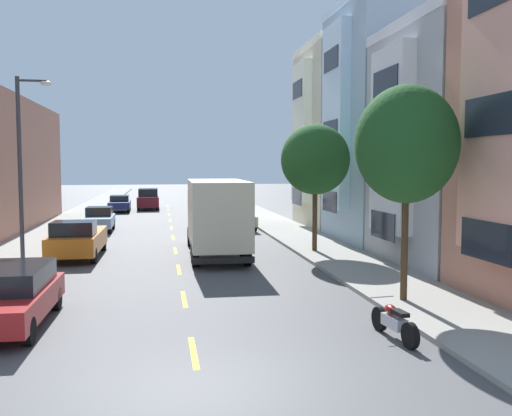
{
  "coord_description": "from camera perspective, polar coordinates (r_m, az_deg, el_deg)",
  "views": [
    {
      "loc": [
        -0.68,
        -10.2,
        4.13
      ],
      "look_at": [
        4.84,
        22.25,
        1.61
      ],
      "focal_mm": 39.53,
      "sensor_mm": 36.0,
      "label": 1
    }
  ],
  "objects": [
    {
      "name": "parked_hatchback_champagne",
      "position": [
        35.91,
        -1.73,
        -1.01
      ],
      "size": [
        1.85,
        4.04,
        1.5
      ],
      "color": "tan",
      "rests_on": "ground_plane"
    },
    {
      "name": "lane_centerline_dashes",
      "position": [
        34.95,
        -8.48,
        -2.44
      ],
      "size": [
        0.14,
        47.2,
        0.01
      ],
      "color": "yellow",
      "rests_on": "ground_plane"
    },
    {
      "name": "sidewalk_left",
      "position": [
        38.95,
        -19.1,
        -1.84
      ],
      "size": [
        3.2,
        120.0,
        0.14
      ],
      "primitive_type": "cube",
      "color": "#99968E",
      "rests_on": "ground_plane"
    },
    {
      "name": "delivery_box_truck",
      "position": [
        25.5,
        -4.06,
        -0.53
      ],
      "size": [
        2.55,
        8.23,
        3.45
      ],
      "color": "beige",
      "rests_on": "ground_plane"
    },
    {
      "name": "moving_burgundy_sedan",
      "position": [
        53.34,
        -10.84,
        0.93
      ],
      "size": [
        1.95,
        4.8,
        1.93
      ],
      "color": "maroon",
      "rests_on": "ground_plane"
    },
    {
      "name": "sidewalk_right",
      "position": [
        39.19,
        1.84,
        -1.56
      ],
      "size": [
        3.2,
        120.0,
        0.14
      ],
      "primitive_type": "cube",
      "color": "#99968E",
      "rests_on": "ground_plane"
    },
    {
      "name": "street_tree_nearest",
      "position": [
        17.03,
        14.99,
        6.22
      ],
      "size": [
        3.0,
        3.0,
        6.32
      ],
      "color": "#47331E",
      "rests_on": "sidewalk_right"
    },
    {
      "name": "ground_plane",
      "position": [
        40.42,
        -8.65,
        -1.53
      ],
      "size": [
        160.0,
        160.0,
        0.0
      ],
      "primitive_type": "plane",
      "color": "#4C4C4F"
    },
    {
      "name": "street_tree_second",
      "position": [
        26.23,
        6.02,
        4.89
      ],
      "size": [
        3.19,
        3.19,
        5.87
      ],
      "color": "#47331E",
      "rests_on": "sidewalk_right"
    },
    {
      "name": "street_lamp",
      "position": [
        23.95,
        -22.48,
        4.7
      ],
      "size": [
        1.35,
        0.28,
        7.42
      ],
      "color": "#38383D",
      "rests_on": "sidewalk_left"
    },
    {
      "name": "townhouse_fourth_cream",
      "position": [
        38.97,
        13.34,
        6.7
      ],
      "size": [
        12.37,
        7.05,
        11.97
      ],
      "color": "beige",
      "rests_on": "ground_plane"
    },
    {
      "name": "parked_motorcycle",
      "position": [
        14.01,
        13.79,
        -11.16
      ],
      "size": [
        0.62,
        2.05,
        0.9
      ],
      "color": "black",
      "rests_on": "ground_plane"
    },
    {
      "name": "parked_pickup_orange",
      "position": [
        26.32,
        -17.62,
        -3.03
      ],
      "size": [
        2.07,
        5.33,
        1.73
      ],
      "color": "orange",
      "rests_on": "ground_plane"
    },
    {
      "name": "parked_sedan_navy",
      "position": [
        51.13,
        -13.63,
        0.47
      ],
      "size": [
        1.9,
        4.54,
        1.43
      ],
      "color": "navy",
      "rests_on": "ground_plane"
    },
    {
      "name": "parked_sedan_white",
      "position": [
        45.67,
        -3.25,
        0.13
      ],
      "size": [
        1.91,
        4.54,
        1.43
      ],
      "color": "silver",
      "rests_on": "ground_plane"
    },
    {
      "name": "townhouse_third_powder_blue",
      "position": [
        32.67,
        19.17,
        7.7
      ],
      "size": [
        13.37,
        7.05,
        12.72
      ],
      "color": "#9EB7CC",
      "rests_on": "ground_plane"
    },
    {
      "name": "parked_wagon_red",
      "position": [
        15.89,
        -23.49,
        -8.08
      ],
      "size": [
        1.9,
        4.73,
        1.5
      ],
      "color": "#AD1E1E",
      "rests_on": "ground_plane"
    },
    {
      "name": "parked_hatchback_sky",
      "position": [
        36.41,
        -15.62,
        -1.1
      ],
      "size": [
        1.78,
        4.02,
        1.5
      ],
      "color": "#7A9EC6",
      "rests_on": "ground_plane"
    }
  ]
}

